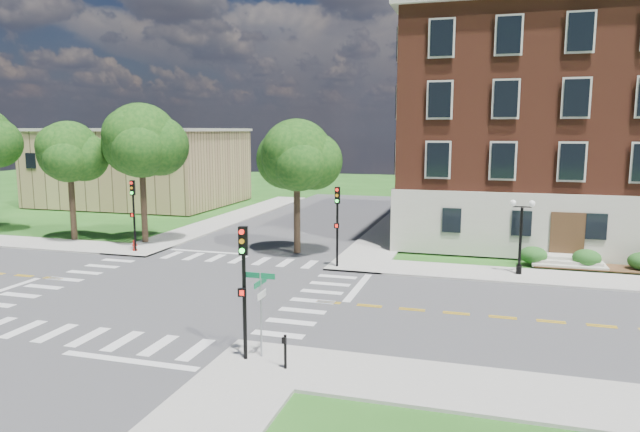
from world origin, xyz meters
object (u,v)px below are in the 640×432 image
(traffic_signal_nw, at_px, (133,206))
(street_sign_pole, at_px, (261,298))
(twin_lamp_west, at_px, (521,232))
(traffic_signal_ne, at_px, (337,216))
(push_button_post, at_px, (285,350))
(fire_hydrant, at_px, (135,246))
(traffic_signal_se, at_px, (244,275))

(traffic_signal_nw, xyz_separation_m, street_sign_pole, (15.08, -14.53, -0.88))
(twin_lamp_west, xyz_separation_m, street_sign_pole, (-9.53, -15.26, -0.21))
(traffic_signal_ne, bearing_deg, push_button_post, -82.18)
(traffic_signal_ne, xyz_separation_m, push_button_post, (2.05, -14.90, -2.39))
(traffic_signal_ne, height_order, fire_hydrant, traffic_signal_ne)
(traffic_signal_se, xyz_separation_m, traffic_signal_nw, (-14.60, 14.90, 0.00))
(traffic_signal_ne, distance_m, street_sign_pole, 14.17)
(push_button_post, bearing_deg, traffic_signal_nw, 136.73)
(traffic_signal_ne, xyz_separation_m, traffic_signal_nw, (-14.21, 0.41, 0.00))
(traffic_signal_nw, relative_size, fire_hydrant, 6.40)
(twin_lamp_west, relative_size, fire_hydrant, 5.64)
(traffic_signal_nw, bearing_deg, fire_hydrant, 137.47)
(traffic_signal_ne, distance_m, push_button_post, 15.23)
(traffic_signal_se, relative_size, traffic_signal_ne, 1.00)
(traffic_signal_se, bearing_deg, twin_lamp_west, 57.40)
(twin_lamp_west, bearing_deg, push_button_post, -117.49)
(traffic_signal_nw, distance_m, fire_hydrant, 2.73)
(traffic_signal_se, xyz_separation_m, street_sign_pole, (0.48, 0.38, -0.88))
(twin_lamp_west, bearing_deg, traffic_signal_se, -122.60)
(traffic_signal_se, relative_size, fire_hydrant, 6.40)
(street_sign_pole, bearing_deg, traffic_signal_se, -141.59)
(traffic_signal_ne, bearing_deg, twin_lamp_west, 6.28)
(push_button_post, bearing_deg, twin_lamp_west, 62.51)
(traffic_signal_nw, distance_m, street_sign_pole, 20.96)
(push_button_post, height_order, fire_hydrant, push_button_post)
(push_button_post, relative_size, fire_hydrant, 1.60)
(traffic_signal_nw, height_order, fire_hydrant, traffic_signal_nw)
(traffic_signal_se, relative_size, street_sign_pole, 1.55)
(push_button_post, bearing_deg, traffic_signal_se, 166.38)
(traffic_signal_ne, xyz_separation_m, twin_lamp_west, (10.39, 1.14, -0.66))
(traffic_signal_ne, relative_size, push_button_post, 4.00)
(fire_hydrant, bearing_deg, traffic_signal_se, -45.57)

